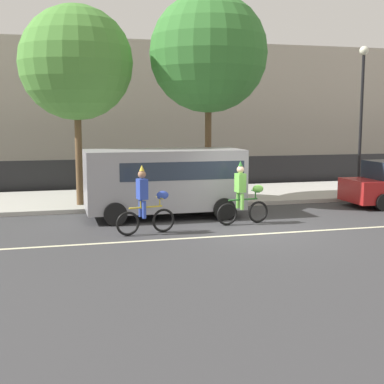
{
  "coord_description": "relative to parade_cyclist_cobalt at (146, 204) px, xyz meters",
  "views": [
    {
      "loc": [
        -5.57,
        -13.99,
        3.2
      ],
      "look_at": [
        -1.56,
        1.2,
        1.0
      ],
      "focal_mm": 50.0,
      "sensor_mm": 36.0,
      "label": 1
    }
  ],
  "objects": [
    {
      "name": "road_centre_line",
      "position": [
        3.09,
        -0.84,
        -0.84
      ],
      "size": [
        36.0,
        0.14,
        0.01
      ],
      "primitive_type": "cube",
      "color": "beige",
      "rests_on": "ground"
    },
    {
      "name": "street_lamp_post",
      "position": [
        9.71,
        5.01,
        3.15
      ],
      "size": [
        0.36,
        0.36,
        5.86
      ],
      "color": "black",
      "rests_on": "sidewalk_curb"
    },
    {
      "name": "street_tree_near_lamp",
      "position": [
        -1.55,
        4.65,
        4.18
      ],
      "size": [
        3.88,
        3.88,
        6.82
      ],
      "color": "brown",
      "rests_on": "sidewalk_curb"
    },
    {
      "name": "building_backdrop",
      "position": [
        5.77,
        17.66,
        2.75
      ],
      "size": [
        28.0,
        8.0,
        7.18
      ],
      "primitive_type": "cube",
      "color": "#B2A899",
      "rests_on": "ground"
    },
    {
      "name": "street_tree_far_corner",
      "position": [
        3.07,
        4.4,
        4.62
      ],
      "size": [
        4.23,
        4.23,
        7.43
      ],
      "color": "brown",
      "rests_on": "sidewalk_curb"
    },
    {
      "name": "sidewalk_curb",
      "position": [
        3.09,
        6.16,
        -0.77
      ],
      "size": [
        60.0,
        5.0,
        0.15
      ],
      "primitive_type": "cube",
      "color": "#ADAAA3",
      "rests_on": "ground"
    },
    {
      "name": "parade_cyclist_cobalt",
      "position": [
        0.0,
        0.0,
        0.0
      ],
      "size": [
        1.7,
        0.54,
        1.92
      ],
      "color": "black",
      "rests_on": "ground"
    },
    {
      "name": "parked_van_grey",
      "position": [
        1.08,
        2.36,
        0.44
      ],
      "size": [
        5.0,
        2.22,
        2.18
      ],
      "color": "#99999E",
      "rests_on": "ground"
    },
    {
      "name": "ground_plane",
      "position": [
        3.09,
        -0.34,
        -0.84
      ],
      "size": [
        80.0,
        80.0,
        0.0
      ],
      "primitive_type": "plane",
      "color": "#38383A"
    },
    {
      "name": "fence_line",
      "position": [
        3.09,
        9.06,
        -0.14
      ],
      "size": [
        40.0,
        0.08,
        1.4
      ],
      "primitive_type": "cube",
      "color": "black",
      "rests_on": "ground"
    },
    {
      "name": "parade_cyclist_lime",
      "position": [
        3.07,
        0.62,
        0.0
      ],
      "size": [
        1.72,
        0.51,
        1.92
      ],
      "color": "black",
      "rests_on": "ground"
    }
  ]
}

